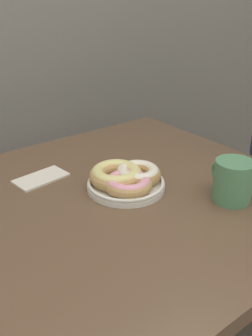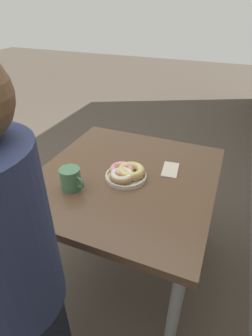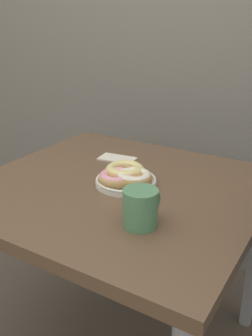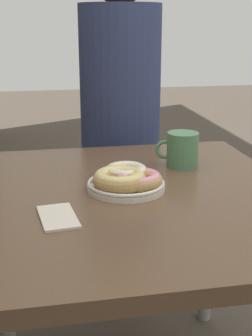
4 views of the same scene
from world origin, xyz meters
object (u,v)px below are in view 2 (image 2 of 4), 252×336
object	(u,v)px
dining_table	(126,188)
napkin	(170,170)
coffee_mug	(71,179)
donut_plate	(126,173)
person_figure	(6,282)

from	to	relation	value
dining_table	napkin	world-z (taller)	napkin
coffee_mug	napkin	size ratio (longest dim) A/B	0.86
donut_plate	napkin	distance (m)	0.24
person_figure	napkin	distance (m)	0.89
dining_table	napkin	size ratio (longest dim) A/B	6.18
donut_plate	napkin	world-z (taller)	donut_plate
dining_table	donut_plate	size ratio (longest dim) A/B	4.36
donut_plate	coffee_mug	distance (m)	0.27
donut_plate	coffee_mug	xyz separation A→B (m)	(0.17, -0.20, 0.02)
coffee_mug	donut_plate	bearing A→B (deg)	130.44
dining_table	donut_plate	xyz separation A→B (m)	(0.02, 0.01, 0.11)
coffee_mug	napkin	bearing A→B (deg)	129.85
coffee_mug	napkin	world-z (taller)	coffee_mug
dining_table	napkin	xyz separation A→B (m)	(-0.13, 0.20, 0.08)
donut_plate	coffee_mug	bearing A→B (deg)	-49.56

